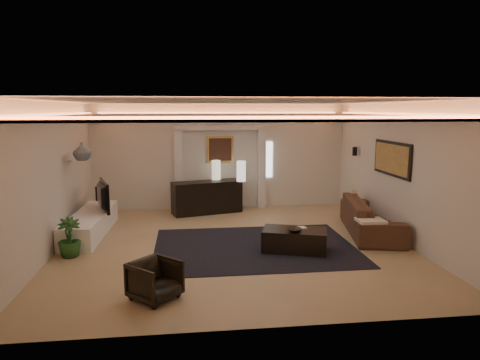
{
  "coord_description": "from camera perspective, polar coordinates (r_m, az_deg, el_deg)",
  "views": [
    {
      "loc": [
        -0.94,
        -8.64,
        2.76
      ],
      "look_at": [
        0.2,
        0.6,
        1.25
      ],
      "focal_mm": 32.88,
      "sensor_mm": 36.0,
      "label": 1
    }
  ],
  "objects": [
    {
      "name": "throw_pillow",
      "position": [
        11.18,
        14.59,
        -2.49
      ],
      "size": [
        0.28,
        0.44,
        0.42
      ],
      "primitive_type": "cube",
      "rotation": [
        0.0,
        0.0,
        -0.41
      ],
      "color": "tan",
      "rests_on": "sofa"
    },
    {
      "name": "painting_canvas",
      "position": [
        12.17,
        -2.57,
        3.97
      ],
      "size": [
        0.62,
        0.02,
        0.62
      ],
      "primitive_type": "cube",
      "color": "#4C2D1E",
      "rests_on": "wall_back"
    },
    {
      "name": "lamp_left",
      "position": [
        11.95,
        -3.11,
        1.17
      ],
      "size": [
        0.27,
        0.27,
        0.53
      ],
      "primitive_type": "cylinder",
      "rotation": [
        0.0,
        0.0,
        0.17
      ],
      "color": "beige",
      "rests_on": "console"
    },
    {
      "name": "lamp_right",
      "position": [
        11.65,
        0.16,
        0.97
      ],
      "size": [
        0.32,
        0.32,
        0.54
      ],
      "primitive_type": "cylinder",
      "rotation": [
        0.0,
        0.0,
        0.38
      ],
      "color": "white",
      "rests_on": "console"
    },
    {
      "name": "pilaster_left",
      "position": [
        12.15,
        -7.95,
        1.27
      ],
      "size": [
        0.22,
        0.2,
        2.2
      ],
      "primitive_type": "cube",
      "color": "silver",
      "rests_on": "ground"
    },
    {
      "name": "alcove_header",
      "position": [
        12.09,
        -2.58,
        6.78
      ],
      "size": [
        2.52,
        0.2,
        0.12
      ],
      "primitive_type": "cube",
      "color": "silver",
      "rests_on": "wall_back"
    },
    {
      "name": "plant",
      "position": [
        8.9,
        -21.29,
        -6.98
      ],
      "size": [
        0.52,
        0.52,
        0.75
      ],
      "primitive_type": "imported",
      "rotation": [
        0.0,
        0.0,
        0.3
      ],
      "color": "#25511D",
      "rests_on": "ground"
    },
    {
      "name": "media_ledge",
      "position": [
        10.34,
        -18.84,
        -5.48
      ],
      "size": [
        0.78,
        2.75,
        0.51
      ],
      "primitive_type": "cube",
      "rotation": [
        0.0,
        0.0,
        -0.04
      ],
      "color": "white",
      "rests_on": "ground"
    },
    {
      "name": "painting_frame",
      "position": [
        12.2,
        -2.58,
        3.98
      ],
      "size": [
        0.74,
        0.04,
        0.74
      ],
      "primitive_type": "cube",
      "color": "tan",
      "rests_on": "wall_back"
    },
    {
      "name": "art_panel_frame",
      "position": [
        10.02,
        19.14,
        2.63
      ],
      "size": [
        0.04,
        1.64,
        0.74
      ],
      "primitive_type": "cube",
      "color": "black",
      "rests_on": "wall_right"
    },
    {
      "name": "ginger_jar",
      "position": [
        9.97,
        -19.85,
        3.5
      ],
      "size": [
        0.49,
        0.49,
        0.38
      ],
      "primitive_type": "imported",
      "rotation": [
        0.0,
        0.0,
        0.42
      ],
      "color": "slate",
      "rests_on": "wall_niche"
    },
    {
      "name": "bowl",
      "position": [
        8.52,
        7.05,
        -6.62
      ],
      "size": [
        0.37,
        0.37,
        0.07
      ],
      "primitive_type": "imported",
      "rotation": [
        0.0,
        0.0,
        0.38
      ],
      "color": "black",
      "rests_on": "coffee_table"
    },
    {
      "name": "cove_soffit",
      "position": [
        8.69,
        -0.84,
        8.29
      ],
      "size": [
        7.0,
        7.0,
        0.04
      ],
      "primitive_type": "cube",
      "color": "silver",
      "rests_on": "ceiling"
    },
    {
      "name": "wall_back",
      "position": [
        12.25,
        -2.59,
        3.06
      ],
      "size": [
        7.0,
        0.0,
        7.0
      ],
      "primitive_type": "plane",
      "rotation": [
        1.57,
        0.0,
        0.0
      ],
      "color": "silver",
      "rests_on": "ground"
    },
    {
      "name": "coffee_table",
      "position": [
        8.75,
        7.07,
        -7.83
      ],
      "size": [
        1.37,
        1.01,
        0.46
      ],
      "primitive_type": "cube",
      "rotation": [
        0.0,
        0.0,
        -0.31
      ],
      "color": "black",
      "rests_on": "ground"
    },
    {
      "name": "sofa",
      "position": [
        10.28,
        16.68,
        -4.6
      ],
      "size": [
        2.71,
        1.5,
        0.75
      ],
      "primitive_type": "imported",
      "rotation": [
        0.0,
        0.0,
        1.37
      ],
      "color": "black",
      "rests_on": "ground"
    },
    {
      "name": "ceiling",
      "position": [
        8.69,
        -0.84,
        10.14
      ],
      "size": [
        7.0,
        7.0,
        0.0
      ],
      "primitive_type": "plane",
      "rotation": [
        3.14,
        0.0,
        0.0
      ],
      "color": "white",
      "rests_on": "ground"
    },
    {
      "name": "wall_front",
      "position": [
        5.38,
        3.22,
        -4.87
      ],
      "size": [
        7.0,
        0.0,
        7.0
      ],
      "primitive_type": "plane",
      "rotation": [
        -1.57,
        0.0,
        0.0
      ],
      "color": "silver",
      "rests_on": "ground"
    },
    {
      "name": "console",
      "position": [
        11.77,
        -4.32,
        -2.38
      ],
      "size": [
        1.92,
        1.02,
        0.91
      ],
      "primitive_type": "cube",
      "rotation": [
        0.0,
        0.0,
        0.26
      ],
      "color": "black",
      "rests_on": "ground"
    },
    {
      "name": "daylight_slit",
      "position": [
        12.41,
        3.65,
        2.67
      ],
      "size": [
        0.25,
        0.03,
        1.0
      ],
      "primitive_type": "cube",
      "color": "white",
      "rests_on": "wall_back"
    },
    {
      "name": "wall_left",
      "position": [
        9.11,
        -23.28,
        0.19
      ],
      "size": [
        0.0,
        7.0,
        7.0
      ],
      "primitive_type": "plane",
      "rotation": [
        1.57,
        0.0,
        1.57
      ],
      "color": "silver",
      "rests_on": "ground"
    },
    {
      "name": "area_rug",
      "position": [
        8.98,
        1.91,
        -8.66
      ],
      "size": [
        4.0,
        3.0,
        0.01
      ],
      "primitive_type": "cube",
      "color": "black",
      "rests_on": "ground"
    },
    {
      "name": "wall_right",
      "position": [
        9.8,
        19.99,
        0.97
      ],
      "size": [
        0.0,
        7.0,
        7.0
      ],
      "primitive_type": "plane",
      "rotation": [
        1.57,
        0.0,
        -1.57
      ],
      "color": "silver",
      "rests_on": "ground"
    },
    {
      "name": "magazine",
      "position": [
        8.76,
        7.79,
        -6.33
      ],
      "size": [
        0.25,
        0.19,
        0.03
      ],
      "primitive_type": "cube",
      "rotation": [
        0.0,
        0.0,
        0.11
      ],
      "color": "white",
      "rests_on": "coffee_table"
    },
    {
      "name": "throw_blanket",
      "position": [
        9.19,
        16.61,
        -5.09
      ],
      "size": [
        0.54,
        0.44,
        0.06
      ],
      "primitive_type": "cube",
      "rotation": [
        0.0,
        0.0,
        -0.01
      ],
      "color": "beige",
      "rests_on": "sofa"
    },
    {
      "name": "figurine",
      "position": [
        11.57,
        -17.93,
        -1.8
      ],
      "size": [
        0.15,
        0.15,
        0.36
      ],
      "primitive_type": "cylinder",
      "rotation": [
        0.0,
        0.0,
        0.11
      ],
      "color": "black",
      "rests_on": "media_ledge"
    },
    {
      "name": "floor",
      "position": [
        9.12,
        -0.8,
        -8.41
      ],
      "size": [
        7.0,
        7.0,
        0.0
      ],
      "primitive_type": "plane",
      "color": "#9A885E",
      "rests_on": "ground"
    },
    {
      "name": "tv",
      "position": [
        10.43,
        -17.83,
        -2.15
      ],
      "size": [
        1.15,
        0.5,
        0.67
      ],
      "primitive_type": "imported",
      "rotation": [
        0.0,
        0.0,
        1.88
      ],
      "color": "black",
      "rests_on": "media_ledge"
    },
    {
      "name": "armchair",
      "position": [
        6.69,
        -10.97,
        -12.63
      ],
      "size": [
        0.89,
        0.89,
        0.58
      ],
      "primitive_type": "imported",
      "rotation": [
        0.0,
        0.0,
        0.81
      ],
      "color": "black",
      "rests_on": "ground"
    },
    {
      "name": "art_panel_gold",
      "position": [
        10.01,
        19.01,
        2.63
      ],
      "size": [
        0.02,
        1.5,
        0.62
      ],
      "primitive_type": "cube",
      "color": "tan",
      "rests_on": "wall_right"
    },
    {
      "name": "wall_niche",
      "position": [
        10.41,
        -20.91,
        2.48
      ],
      "size": [
        0.1,
        0.55,
        0.04
      ],
      "primitive_type": "cube",
      "color": "silver",
      "rests_on": "wall_left"
    },
    {
      "name": "pilaster_right",
      "position": [
        12.33,
        2.8,
        1.46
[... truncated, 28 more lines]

